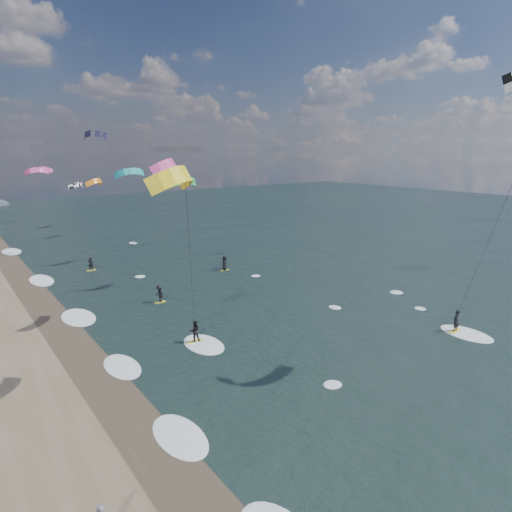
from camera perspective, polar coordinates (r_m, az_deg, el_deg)
ground at (r=26.60m, az=18.78°, el=-19.68°), size 260.00×260.00×0.00m
wet_sand_strip at (r=26.99m, az=-17.18°, el=-19.00°), size 3.00×240.00×0.00m
kitesurfer_near_b at (r=26.46m, az=-8.69°, el=2.36°), size 7.06×9.07×14.18m
far_kitesurfers at (r=48.06m, az=-11.16°, el=-2.64°), size 14.24×16.51×1.80m
bg_kite_field at (r=67.01m, az=-20.89°, el=10.51°), size 11.91×67.05×9.66m
shoreline_surf at (r=31.24m, az=-18.22°, el=-14.27°), size 2.40×79.40×0.11m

